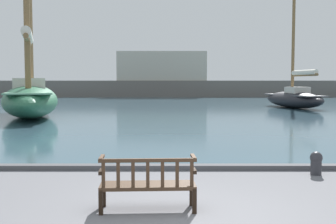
{
  "coord_description": "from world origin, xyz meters",
  "views": [
    {
      "loc": [
        -0.26,
        -6.46,
        2.15
      ],
      "look_at": [
        -0.3,
        10.0,
        1.0
      ],
      "focal_mm": 45.0,
      "sensor_mm": 36.0,
      "label": 1
    }
  ],
  "objects_px": {
    "mooring_bollard": "(317,162)",
    "sailboat_far_starboard": "(31,95)",
    "sailboat_mid_port": "(295,98)",
    "park_bench": "(149,183)"
  },
  "relations": [
    {
      "from": "sailboat_mid_port",
      "to": "sailboat_far_starboard",
      "type": "bearing_deg",
      "value": -154.07
    },
    {
      "from": "sailboat_mid_port",
      "to": "mooring_bollard",
      "type": "height_order",
      "value": "sailboat_mid_port"
    },
    {
      "from": "park_bench",
      "to": "mooring_bollard",
      "type": "height_order",
      "value": "park_bench"
    },
    {
      "from": "sailboat_mid_port",
      "to": "park_bench",
      "type": "bearing_deg",
      "value": -111.15
    },
    {
      "from": "mooring_bollard",
      "to": "sailboat_far_starboard",
      "type": "bearing_deg",
      "value": 126.88
    },
    {
      "from": "park_bench",
      "to": "mooring_bollard",
      "type": "bearing_deg",
      "value": 36.07
    },
    {
      "from": "mooring_bollard",
      "to": "park_bench",
      "type": "bearing_deg",
      "value": -143.93
    },
    {
      "from": "park_bench",
      "to": "sailboat_far_starboard",
      "type": "bearing_deg",
      "value": 113.39
    },
    {
      "from": "park_bench",
      "to": "mooring_bollard",
      "type": "distance_m",
      "value": 4.7
    },
    {
      "from": "park_bench",
      "to": "sailboat_far_starboard",
      "type": "distance_m",
      "value": 20.17
    }
  ]
}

